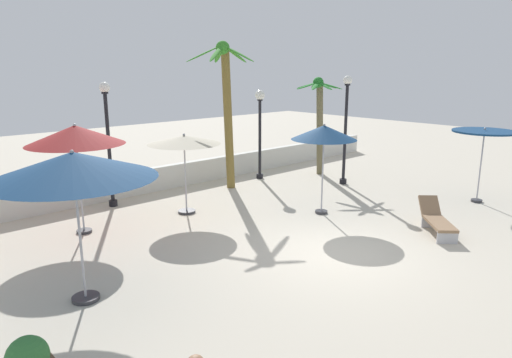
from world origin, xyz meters
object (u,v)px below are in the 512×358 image
at_px(lamp_post_1, 346,121).
at_px(patio_umbrella_4, 184,141).
at_px(lamp_post_2, 108,134).
at_px(lounge_chair_0, 437,219).
at_px(patio_umbrella_1, 73,166).
at_px(palm_tree_1, 227,101).
at_px(lamp_post_0, 260,122).
at_px(patio_umbrella_0, 75,135).
at_px(patio_umbrella_3, 324,133).
at_px(palm_tree_0, 319,113).
at_px(patio_umbrella_2, 484,135).

bearing_deg(lamp_post_1, patio_umbrella_4, 170.79).
xyz_separation_m(lamp_post_2, lounge_chair_0, (5.56, -8.61, -2.05)).
bearing_deg(patio_umbrella_4, patio_umbrella_1, -144.49).
relative_size(palm_tree_1, lamp_post_1, 1.29).
height_order(palm_tree_1, lamp_post_0, palm_tree_1).
bearing_deg(lounge_chair_0, lamp_post_0, 84.28).
height_order(lamp_post_0, lamp_post_1, lamp_post_1).
bearing_deg(lounge_chair_0, lamp_post_2, 122.86).
height_order(patio_umbrella_4, palm_tree_1, palm_tree_1).
xyz_separation_m(patio_umbrella_0, patio_umbrella_4, (3.18, -0.44, -0.45)).
height_order(patio_umbrella_0, patio_umbrella_3, patio_umbrella_0).
relative_size(patio_umbrella_0, patio_umbrella_4, 1.20).
bearing_deg(patio_umbrella_1, lamp_post_1, 11.21).
bearing_deg(patio_umbrella_3, lamp_post_0, 69.32).
relative_size(palm_tree_0, lamp_post_0, 1.14).
xyz_separation_m(palm_tree_1, lamp_post_1, (3.86, -2.60, -0.85)).
distance_m(patio_umbrella_2, lamp_post_2, 12.53).
bearing_deg(patio_umbrella_0, patio_umbrella_1, -112.33).
bearing_deg(patio_umbrella_0, patio_umbrella_4, -7.86).
distance_m(patio_umbrella_1, patio_umbrella_2, 13.12).
relative_size(patio_umbrella_3, palm_tree_1, 0.52).
xyz_separation_m(patio_umbrella_0, lamp_post_1, (9.99, -1.54, -0.27)).
xyz_separation_m(patio_umbrella_2, lamp_post_2, (-9.53, 8.14, 0.10)).
bearing_deg(patio_umbrella_2, lamp_post_1, 105.65).
bearing_deg(patio_umbrella_4, lamp_post_0, 20.44).
bearing_deg(patio_umbrella_1, palm_tree_1, 32.45).
relative_size(patio_umbrella_1, lamp_post_2, 0.76).
xyz_separation_m(patio_umbrella_0, patio_umbrella_3, (6.34, -3.41, -0.19)).
bearing_deg(patio_umbrella_3, patio_umbrella_2, -29.92).
height_order(patio_umbrella_0, patio_umbrella_4, patio_umbrella_0).
bearing_deg(patio_umbrella_2, patio_umbrella_0, 150.99).
height_order(patio_umbrella_0, patio_umbrella_1, patio_umbrella_0).
bearing_deg(lamp_post_1, palm_tree_0, 73.44).
height_order(palm_tree_0, lamp_post_0, palm_tree_0).
height_order(patio_umbrella_0, lamp_post_2, lamp_post_2).
distance_m(patio_umbrella_1, patio_umbrella_3, 7.93).
bearing_deg(lamp_post_2, lamp_post_0, -3.99).
distance_m(lamp_post_1, lamp_post_2, 8.88).
height_order(palm_tree_1, lounge_chair_0, palm_tree_1).
distance_m(patio_umbrella_0, patio_umbrella_1, 4.15).
relative_size(patio_umbrella_2, patio_umbrella_3, 0.90).
bearing_deg(patio_umbrella_3, patio_umbrella_1, -176.93).
bearing_deg(lounge_chair_0, patio_umbrella_4, 123.41).
xyz_separation_m(patio_umbrella_1, palm_tree_1, (7.70, 4.90, 0.61)).
distance_m(patio_umbrella_3, lamp_post_1, 4.10).
xyz_separation_m(palm_tree_1, lounge_chair_0, (1.22, -7.81, -2.97)).
bearing_deg(lounge_chair_0, palm_tree_1, 98.86).
bearing_deg(palm_tree_1, patio_umbrella_3, -87.27).
bearing_deg(lamp_post_0, lamp_post_1, -58.33).
xyz_separation_m(patio_umbrella_2, palm_tree_1, (-5.19, 7.34, 1.02)).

